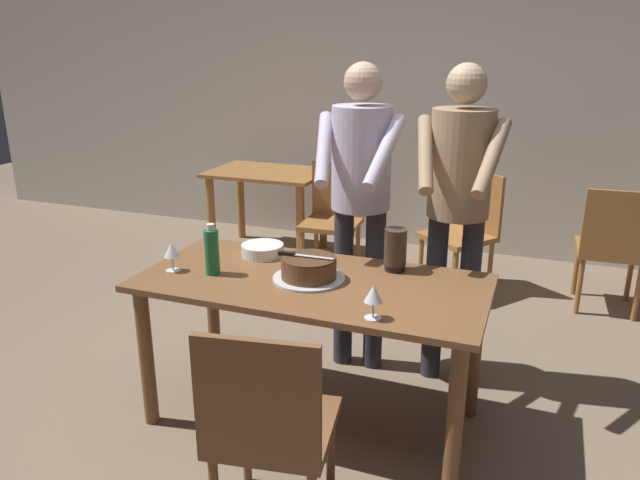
% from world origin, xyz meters
% --- Properties ---
extents(ground_plane, '(14.00, 14.00, 0.00)m').
position_xyz_m(ground_plane, '(0.00, 0.00, 0.00)').
color(ground_plane, '#7A6651').
extents(back_wall, '(10.00, 0.12, 2.70)m').
position_xyz_m(back_wall, '(0.00, 2.97, 1.35)').
color(back_wall, beige).
rests_on(back_wall, ground_plane).
extents(main_dining_table, '(1.63, 0.78, 0.75)m').
position_xyz_m(main_dining_table, '(0.00, 0.00, 0.63)').
color(main_dining_table, brown).
rests_on(main_dining_table, ground_plane).
extents(cake_on_platter, '(0.34, 0.34, 0.11)m').
position_xyz_m(cake_on_platter, '(-0.01, -0.00, 0.80)').
color(cake_on_platter, silver).
rests_on(cake_on_platter, main_dining_table).
extents(cake_knife, '(0.27, 0.03, 0.02)m').
position_xyz_m(cake_knife, '(-0.09, -0.00, 0.87)').
color(cake_knife, silver).
rests_on(cake_knife, cake_on_platter).
extents(plate_stack, '(0.22, 0.22, 0.06)m').
position_xyz_m(plate_stack, '(-0.37, 0.23, 0.78)').
color(plate_stack, white).
rests_on(plate_stack, main_dining_table).
extents(wine_glass_near, '(0.08, 0.08, 0.14)m').
position_xyz_m(wine_glass_near, '(-0.68, -0.13, 0.85)').
color(wine_glass_near, silver).
rests_on(wine_glass_near, main_dining_table).
extents(wine_glass_far, '(0.08, 0.08, 0.14)m').
position_xyz_m(wine_glass_far, '(0.38, -0.30, 0.85)').
color(wine_glass_far, silver).
rests_on(wine_glass_far, main_dining_table).
extents(water_bottle, '(0.07, 0.07, 0.25)m').
position_xyz_m(water_bottle, '(-0.47, -0.09, 0.86)').
color(water_bottle, '#1E6B38').
rests_on(water_bottle, main_dining_table).
extents(hurricane_lamp, '(0.11, 0.11, 0.21)m').
position_xyz_m(hurricane_lamp, '(0.33, 0.26, 0.86)').
color(hurricane_lamp, black).
rests_on(hurricane_lamp, main_dining_table).
extents(person_cutting_cake, '(0.47, 0.56, 1.72)m').
position_xyz_m(person_cutting_cake, '(0.05, 0.60, 1.08)').
color(person_cutting_cake, '#2D2D38').
rests_on(person_cutting_cake, ground_plane).
extents(person_standing_beside, '(0.47, 0.56, 1.72)m').
position_xyz_m(person_standing_beside, '(0.57, 0.63, 1.08)').
color(person_standing_beside, '#2D2D38').
rests_on(person_standing_beside, ground_plane).
extents(chair_near_side, '(0.50, 0.50, 0.90)m').
position_xyz_m(chair_near_side, '(0.13, -0.77, 0.49)').
color(chair_near_side, brown).
rests_on(chair_near_side, ground_plane).
extents(background_table, '(1.00, 0.70, 0.74)m').
position_xyz_m(background_table, '(-1.31, 2.27, 0.58)').
color(background_table, '#9E6633').
rests_on(background_table, ground_plane).
extents(background_chair_0, '(0.46, 0.46, 0.90)m').
position_xyz_m(background_chair_0, '(-0.59, 1.98, 0.49)').
color(background_chair_0, '#9E6633').
rests_on(background_chair_0, ground_plane).
extents(background_chair_1, '(0.62, 0.62, 0.90)m').
position_xyz_m(background_chair_1, '(0.45, 1.99, 0.49)').
color(background_chair_1, '#9E6633').
rests_on(background_chair_1, ground_plane).
extents(background_chair_2, '(0.45, 0.45, 0.90)m').
position_xyz_m(background_chair_2, '(1.46, 1.92, 0.49)').
color(background_chair_2, '#9E6633').
rests_on(background_chair_2, ground_plane).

